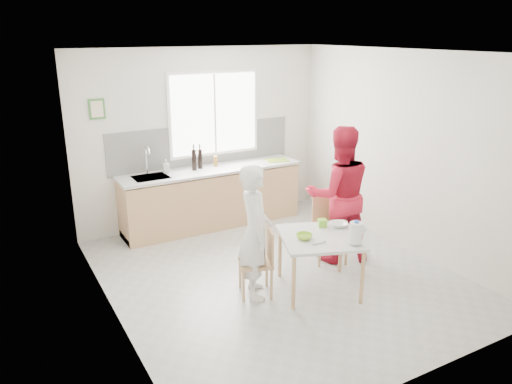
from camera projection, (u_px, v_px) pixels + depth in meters
ground at (278, 275)px, 6.25m from camera, size 4.50×4.50×0.00m
room_shell at (280, 147)px, 5.74m from camera, size 4.50×4.50×4.50m
window at (214, 114)px, 7.67m from camera, size 1.50×0.06×1.30m
backsplash at (203, 145)px, 7.73m from camera, size 3.00×0.02×0.65m
picture_frame at (97, 109)px, 6.80m from camera, size 0.22×0.03×0.28m
kitchen_counter at (212, 200)px, 7.74m from camera, size 2.84×0.64×1.37m
dining_table at (320, 242)px, 5.73m from camera, size 1.14×1.14×0.68m
chair_left at (261, 259)px, 5.69m from camera, size 0.48×0.48×0.81m
chair_far at (329, 223)px, 6.58m from camera, size 0.54×0.54×0.90m
person_white at (255, 232)px, 5.57m from camera, size 0.55×0.66×1.56m
person_red at (339, 195)px, 6.44m from camera, size 1.06×0.95×1.80m
bowl_green at (304, 236)px, 5.62m from camera, size 0.24×0.24×0.06m
bowl_white at (339, 225)px, 5.98m from camera, size 0.27×0.27×0.05m
milk_jug at (356, 232)px, 5.45m from camera, size 0.20×0.15×0.26m
green_box at (322, 223)px, 5.97m from camera, size 0.13×0.13×0.09m
spoon at (318, 243)px, 5.49m from camera, size 0.16×0.01×0.01m
cutting_board at (277, 160)px, 8.04m from camera, size 0.40×0.33×0.01m
wine_bottle_a at (194, 160)px, 7.45m from camera, size 0.07×0.07×0.32m
wine_bottle_b at (200, 159)px, 7.55m from camera, size 0.07×0.07×0.30m
jar_amber at (216, 161)px, 7.69m from camera, size 0.06×0.06×0.16m
soap_bottle at (166, 166)px, 7.33m from camera, size 0.11×0.11×0.20m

